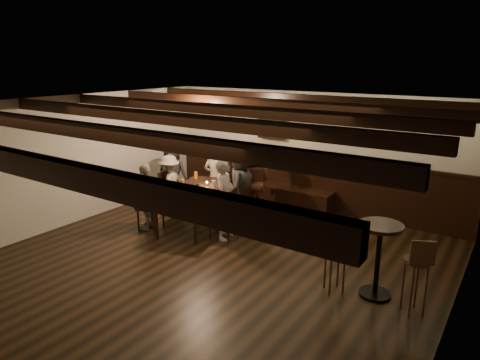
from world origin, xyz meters
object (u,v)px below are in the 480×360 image
Objects in this scene: chair_right_near at (239,207)px; chair_left_near at (172,200)px; bar_stool_left at (335,265)px; bar_stool_right at (415,285)px; person_left_far at (147,197)px; person_bench_centre at (215,177)px; person_bench_left at (172,174)px; chair_right_far at (224,223)px; person_bench_right at (255,181)px; chair_left_far at (150,214)px; dining_table at (195,192)px; person_left_near at (169,184)px; high_top_table at (379,249)px; person_right_near at (241,185)px; person_right_far at (225,199)px.

chair_left_near is at bearing 90.00° from chair_right_near.
bar_stool_left is 1.00m from bar_stool_right.
bar_stool_right is at bearing -23.29° from bar_stool_left.
chair_right_near is at bearing 90.00° from chair_left_near.
chair_right_near is 0.70× the size of person_left_far.
person_bench_centre reaches higher than bar_stool_left.
person_bench_left is at bearing -173.66° from person_left_far.
chair_right_far is 1.42m from person_bench_right.
person_bench_right reaches higher than bar_stool_right.
person_left_far is (-1.19, -1.77, -0.07)m from person_bench_right.
chair_left_near is 0.97× the size of chair_left_far.
person_left_near reaches higher than dining_table.
high_top_table is (2.78, -0.42, 0.39)m from chair_right_far.
bar_stool_right is at bearing -116.72° from chair_right_far.
person_right_near is at bearing 164.74° from person_bench_left.
high_top_table is (4.73, -1.24, -0.02)m from person_bench_left.
person_bench_left reaches higher than chair_left_near.
chair_left_far reaches higher than chair_left_near.
dining_table is 1.46× the size of person_bench_left.
chair_left_near is 0.62× the size of person_right_near.
dining_table is 1.42× the size of person_right_near.
person_right_near is (1.44, 0.44, 0.11)m from person_left_near.
high_top_table is 0.60m from bar_stool_right.
person_left_far is at bearing 63.43° from person_bench_centre.
person_left_near is 4.53m from high_top_table.
bar_stool_right is (4.41, -1.80, -0.26)m from person_bench_centre.
person_right_far is 2.37m from bar_stool_left.
person_bench_centre reaches higher than chair_right_far.
bar_stool_left is (3.41, -1.85, -0.26)m from person_bench_centre.
person_right_far is (1.41, 0.43, 0.44)m from chair_left_far.
bar_stool_left reaches higher than chair_left_far.
person_bench_centre is at bearing 153.43° from person_left_far.
dining_table is at bearing 120.96° from person_left_far.
person_left_far is (-0.59, -0.65, -0.02)m from dining_table.
person_bench_right reaches higher than dining_table.
chair_right_far is at bearing 90.00° from chair_left_far.
person_bench_right is (0.60, 1.12, 0.05)m from dining_table.
person_bench_right reaches higher than chair_right_far.
person_right_near reaches higher than person_bench_right.
person_left_far is (0.26, -0.86, 0.02)m from person_left_near.
chair_right_far is 0.64× the size of person_right_near.
person_bench_right is at bearing -7.64° from chair_right_far.
person_bench_left is at bearing 165.31° from high_top_table.
dining_table is 0.92m from chair_left_near.
bar_stool_right is (3.52, -1.44, -0.32)m from person_right_near.
person_left_near is 0.90m from person_left_far.
person_left_far is (-1.14, -1.29, 0.35)m from chair_right_near.
high_top_table is 0.99× the size of bar_stool_left.
high_top_table reaches higher than chair_left_near.
person_bench_left is 0.96× the size of person_right_far.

